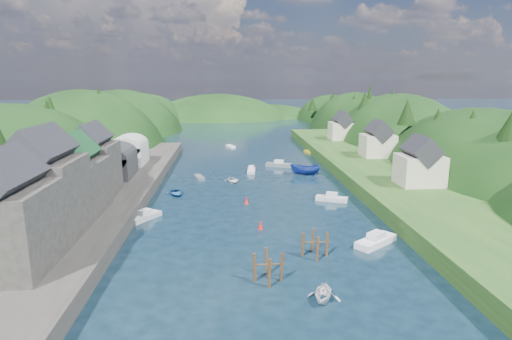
{
  "coord_description": "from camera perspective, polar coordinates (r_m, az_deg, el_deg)",
  "views": [
    {
      "loc": [
        -4.91,
        -45.75,
        20.13
      ],
      "look_at": [
        0.0,
        28.0,
        4.0
      ],
      "focal_mm": 30.0,
      "sensor_mm": 36.0,
      "label": 1
    }
  ],
  "objects": [
    {
      "name": "hill_trees",
      "position": [
        111.75,
        -0.78,
        7.69
      ],
      "size": [
        89.69,
        150.03,
        12.68
      ],
      "color": "black",
      "rests_on": "ground"
    },
    {
      "name": "channel_buoy_near",
      "position": [
        58.26,
        0.61,
        -7.4
      ],
      "size": [
        0.7,
        0.7,
        1.1
      ],
      "color": "red",
      "rests_on": "ground"
    },
    {
      "name": "channel_buoy_far",
      "position": [
        69.6,
        -1.28,
        -4.09
      ],
      "size": [
        0.7,
        0.7,
        1.1
      ],
      "color": "red",
      "rests_on": "ground"
    },
    {
      "name": "piling_cluster_far",
      "position": [
        50.08,
        7.86,
        -10.08
      ],
      "size": [
        3.33,
        3.1,
        3.45
      ],
      "color": "#382314",
      "rests_on": "ground"
    },
    {
      "name": "terrace_right",
      "position": [
        92.77,
        15.09,
        0.11
      ],
      "size": [
        16.0,
        120.0,
        2.4
      ],
      "primitive_type": "cube",
      "color": "#234719",
      "rests_on": "ground"
    },
    {
      "name": "quay_left",
      "position": [
        71.09,
        -19.28,
        -4.01
      ],
      "size": [
        12.0,
        110.0,
        2.0
      ],
      "primitive_type": "cube",
      "color": "#2D2B28",
      "rests_on": "ground"
    },
    {
      "name": "moored_boats",
      "position": [
        75.59,
        2.54,
        -2.64
      ],
      "size": [
        37.34,
        92.81,
        2.43
      ],
      "color": "white",
      "rests_on": "ground"
    },
    {
      "name": "boat_sheds",
      "position": [
        88.59,
        -17.53,
        2.08
      ],
      "size": [
        7.0,
        21.0,
        7.5
      ],
      "color": "#2D2D30",
      "rests_on": "quay_left"
    },
    {
      "name": "hillside_left",
      "position": [
        130.31,
        -21.63,
        -1.05
      ],
      "size": [
        44.0,
        245.56,
        52.0
      ],
      "color": "black",
      "rests_on": "ground"
    },
    {
      "name": "ground",
      "position": [
        97.97,
        -0.85,
        0.45
      ],
      "size": [
        600.0,
        600.0,
        0.0
      ],
      "primitive_type": "plane",
      "color": "black",
      "rests_on": "ground"
    },
    {
      "name": "piling_cluster_near",
      "position": [
        43.93,
        1.64,
        -13.14
      ],
      "size": [
        3.24,
        3.02,
        3.64
      ],
      "color": "#382314",
      "rests_on": "ground"
    },
    {
      "name": "quayside_buildings",
      "position": [
        57.74,
        -25.13,
        -1.93
      ],
      "size": [
        8.0,
        35.84,
        12.9
      ],
      "color": "#2D2B28",
      "rests_on": "quay_left"
    },
    {
      "name": "right_bank_cottages",
      "position": [
        100.69,
        15.34,
        3.71
      ],
      "size": [
        9.0,
        59.24,
        8.41
      ],
      "color": "beige",
      "rests_on": "terrace_right"
    },
    {
      "name": "terrace_left_grass",
      "position": [
        73.22,
        -24.59,
        -3.78
      ],
      "size": [
        12.0,
        110.0,
        2.5
      ],
      "primitive_type": "cube",
      "color": "#234719",
      "rests_on": "ground"
    },
    {
      "name": "hillside_right",
      "position": [
        133.53,
        18.23,
        -0.22
      ],
      "size": [
        36.0,
        245.56,
        48.0
      ],
      "color": "black",
      "rests_on": "ground"
    },
    {
      "name": "far_hills",
      "position": [
        222.01,
        -2.2,
        4.29
      ],
      "size": [
        103.0,
        68.0,
        44.0
      ],
      "color": "black",
      "rests_on": "ground"
    }
  ]
}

